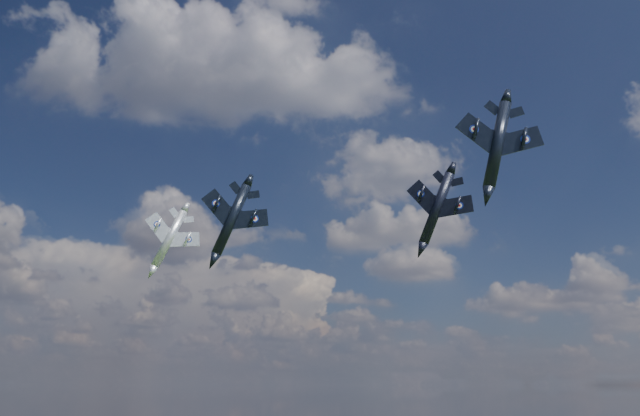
{
  "coord_description": "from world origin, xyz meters",
  "views": [
    {
      "loc": [
        2.83,
        -69.03,
        60.98
      ],
      "look_at": [
        4.46,
        12.62,
        84.25
      ],
      "focal_mm": 35.0,
      "sensor_mm": 36.0,
      "label": 1
    }
  ],
  "objects_px": {
    "jet_lead_navy": "(232,219)",
    "jet_high_navy": "(437,208)",
    "jet_left_silver": "(169,239)",
    "jet_right_navy": "(497,145)"
  },
  "relations": [
    {
      "from": "jet_lead_navy",
      "to": "jet_right_navy",
      "type": "height_order",
      "value": "jet_right_navy"
    },
    {
      "from": "jet_lead_navy",
      "to": "jet_high_navy",
      "type": "distance_m",
      "value": 31.91
    },
    {
      "from": "jet_right_navy",
      "to": "jet_high_navy",
      "type": "relative_size",
      "value": 0.81
    },
    {
      "from": "jet_lead_navy",
      "to": "jet_left_silver",
      "type": "height_order",
      "value": "jet_left_silver"
    },
    {
      "from": "jet_high_navy",
      "to": "jet_left_silver",
      "type": "relative_size",
      "value": 1.16
    },
    {
      "from": "jet_high_navy",
      "to": "jet_right_navy",
      "type": "bearing_deg",
      "value": -67.38
    },
    {
      "from": "jet_left_silver",
      "to": "jet_lead_navy",
      "type": "bearing_deg",
      "value": -65.62
    },
    {
      "from": "jet_lead_navy",
      "to": "jet_high_navy",
      "type": "height_order",
      "value": "jet_high_navy"
    },
    {
      "from": "jet_lead_navy",
      "to": "jet_high_navy",
      "type": "relative_size",
      "value": 0.89
    },
    {
      "from": "jet_high_navy",
      "to": "jet_left_silver",
      "type": "height_order",
      "value": "jet_high_navy"
    }
  ]
}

